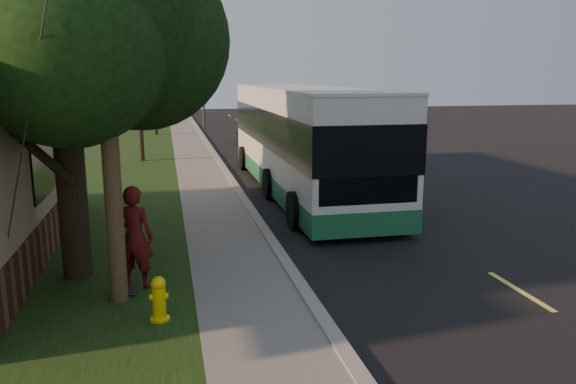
# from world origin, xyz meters

# --- Properties ---
(ground) EXTENTS (120.00, 120.00, 0.00)m
(ground) POSITION_xyz_m (0.00, 0.00, 0.00)
(ground) COLOR black
(ground) RESTS_ON ground
(road) EXTENTS (8.00, 80.00, 0.01)m
(road) POSITION_xyz_m (4.00, 10.00, 0.01)
(road) COLOR black
(road) RESTS_ON ground
(curb) EXTENTS (0.25, 80.00, 0.12)m
(curb) POSITION_xyz_m (0.00, 10.00, 0.06)
(curb) COLOR gray
(curb) RESTS_ON ground
(sidewalk) EXTENTS (2.00, 80.00, 0.08)m
(sidewalk) POSITION_xyz_m (-1.00, 10.00, 0.04)
(sidewalk) COLOR slate
(sidewalk) RESTS_ON ground
(grass_verge) EXTENTS (5.00, 80.00, 0.07)m
(grass_verge) POSITION_xyz_m (-4.50, 10.00, 0.04)
(grass_verge) COLOR black
(grass_verge) RESTS_ON ground
(fire_hydrant) EXTENTS (0.32, 0.32, 0.74)m
(fire_hydrant) POSITION_xyz_m (-2.60, 0.00, 0.43)
(fire_hydrant) COLOR yellow
(fire_hydrant) RESTS_ON grass_verge
(utility_pole) EXTENTS (2.86, 3.21, 9.07)m
(utility_pole) POSITION_xyz_m (-3.31, 0.99, 4.63)
(utility_pole) COLOR #473321
(utility_pole) RESTS_ON ground
(leafy_tree) EXTENTS (6.30, 6.00, 7.80)m
(leafy_tree) POSITION_xyz_m (-4.17, 2.65, 5.17)
(leafy_tree) COLOR black
(leafy_tree) RESTS_ON grass_verge
(bare_tree_near) EXTENTS (1.38, 1.21, 4.31)m
(bare_tree_near) POSITION_xyz_m (-3.50, 18.00, 2.15)
(bare_tree_near) COLOR black
(bare_tree_near) RESTS_ON grass_verge
(bare_tree_far) EXTENTS (1.38, 1.21, 4.03)m
(bare_tree_far) POSITION_xyz_m (-3.00, 30.00, 2.00)
(bare_tree_far) COLOR black
(bare_tree_far) RESTS_ON grass_verge
(traffic_signal) EXTENTS (0.18, 0.22, 5.50)m
(traffic_signal) POSITION_xyz_m (0.50, 34.00, 3.16)
(traffic_signal) COLOR #2D2D30
(traffic_signal) RESTS_ON ground
(transit_bus) EXTENTS (3.06, 13.25, 3.58)m
(transit_bus) POSITION_xyz_m (2.23, 9.98, 1.91)
(transit_bus) COLOR silver
(transit_bus) RESTS_ON ground
(skateboarder) EXTENTS (0.82, 0.67, 1.95)m
(skateboarder) POSITION_xyz_m (-3.03, 1.59, 1.04)
(skateboarder) COLOR #4F0F10
(skateboarder) RESTS_ON grass_verge
(skateboard_main) EXTENTS (0.36, 0.77, 0.07)m
(skateboard_main) POSITION_xyz_m (-3.16, 1.45, 0.12)
(skateboard_main) COLOR black
(skateboard_main) RESTS_ON grass_verge
(distant_car) EXTENTS (2.01, 4.57, 1.53)m
(distant_car) POSITION_xyz_m (2.86, 24.14, 0.77)
(distant_car) COLOR black
(distant_car) RESTS_ON ground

